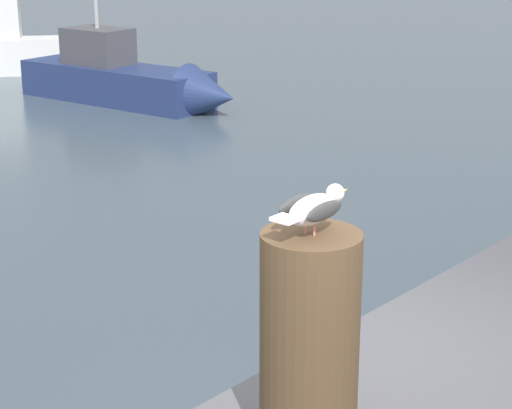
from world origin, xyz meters
TOP-DOWN VIEW (x-y plane):
  - mooring_post at (-0.40, -0.49)m, footprint 0.35×0.35m
  - seagull at (-0.40, -0.49)m, footprint 0.39×0.15m
  - boat_navy at (8.06, 10.28)m, footprint 1.54×4.79m

SIDE VIEW (x-z plane):
  - boat_navy at x=8.06m, z-range -1.56..2.44m
  - mooring_post at x=-0.40m, z-range 1.47..2.28m
  - seagull at x=-0.40m, z-range 2.30..2.44m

